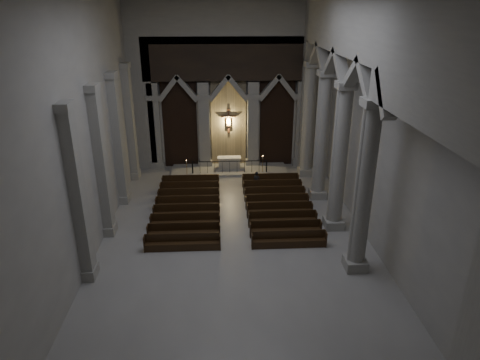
{
  "coord_description": "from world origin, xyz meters",
  "views": [
    {
      "loc": [
        -0.8,
        -19.23,
        11.5
      ],
      "look_at": [
        0.39,
        3.0,
        2.34
      ],
      "focal_mm": 32.0,
      "sensor_mm": 36.0,
      "label": 1
    }
  ],
  "objects_px": {
    "candle_stand_right": "(263,169)",
    "pews": "(233,209)",
    "altar": "(229,163)",
    "altar_rail": "(230,165)",
    "candle_stand_left": "(187,172)",
    "worshipper": "(256,181)"
  },
  "relations": [
    {
      "from": "altar",
      "to": "altar_rail",
      "type": "bearing_deg",
      "value": -89.37
    },
    {
      "from": "altar",
      "to": "candle_stand_right",
      "type": "bearing_deg",
      "value": -18.98
    },
    {
      "from": "candle_stand_right",
      "to": "pews",
      "type": "distance_m",
      "value": 6.73
    },
    {
      "from": "altar_rail",
      "to": "pews",
      "type": "bearing_deg",
      "value": -90.0
    },
    {
      "from": "altar",
      "to": "worshipper",
      "type": "height_order",
      "value": "worshipper"
    },
    {
      "from": "pews",
      "to": "worshipper",
      "type": "height_order",
      "value": "worshipper"
    },
    {
      "from": "altar_rail",
      "to": "altar",
      "type": "bearing_deg",
      "value": 90.63
    },
    {
      "from": "altar_rail",
      "to": "candle_stand_left",
      "type": "distance_m",
      "value": 3.12
    },
    {
      "from": "altar",
      "to": "pews",
      "type": "distance_m",
      "value": 7.12
    },
    {
      "from": "candle_stand_left",
      "to": "worshipper",
      "type": "relative_size",
      "value": 0.97
    },
    {
      "from": "candle_stand_right",
      "to": "candle_stand_left",
      "type": "bearing_deg",
      "value": -177.08
    },
    {
      "from": "worshipper",
      "to": "candle_stand_left",
      "type": "bearing_deg",
      "value": 172.78
    },
    {
      "from": "candle_stand_left",
      "to": "candle_stand_right",
      "type": "height_order",
      "value": "candle_stand_right"
    },
    {
      "from": "altar_rail",
      "to": "candle_stand_right",
      "type": "distance_m",
      "value": 2.43
    },
    {
      "from": "altar",
      "to": "candle_stand_left",
      "type": "relative_size",
      "value": 1.38
    },
    {
      "from": "worshipper",
      "to": "altar",
      "type": "bearing_deg",
      "value": 136.32
    },
    {
      "from": "altar_rail",
      "to": "candle_stand_right",
      "type": "xyz_separation_m",
      "value": [
        2.4,
        0.05,
        -0.33
      ]
    },
    {
      "from": "altar",
      "to": "altar_rail",
      "type": "xyz_separation_m",
      "value": [
        0.01,
        -0.88,
        0.12
      ]
    },
    {
      "from": "worshipper",
      "to": "altar_rail",
      "type": "bearing_deg",
      "value": 142.16
    },
    {
      "from": "candle_stand_left",
      "to": "pews",
      "type": "bearing_deg",
      "value": -62.75
    },
    {
      "from": "candle_stand_left",
      "to": "pews",
      "type": "height_order",
      "value": "candle_stand_left"
    },
    {
      "from": "altar",
      "to": "candle_stand_right",
      "type": "height_order",
      "value": "candle_stand_right"
    }
  ]
}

